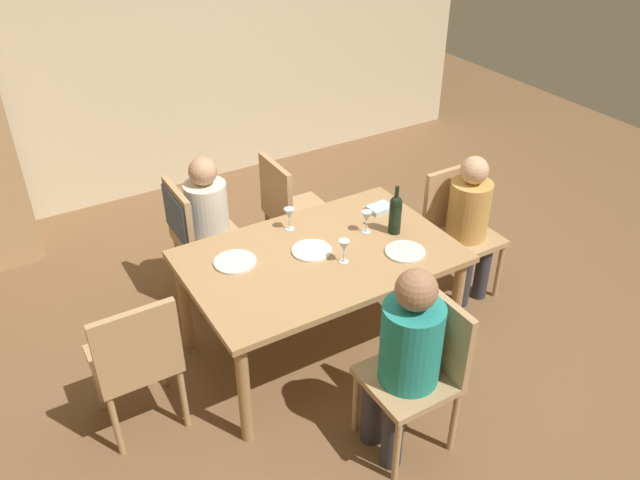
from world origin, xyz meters
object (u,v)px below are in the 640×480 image
object	(u,v)px
wine_bottle_tall_green	(395,213)
dinner_plate_guest_left	(405,252)
chair_far_right	(290,207)
dinner_plate_host	(312,251)
chair_right_end	(458,223)
wine_glass_centre	(367,218)
chair_left_end	(136,357)
chair_far_left	(192,228)
person_woman_host	(470,218)
wine_glass_near_left	(289,215)
dinner_plate_guest_right	(235,262)
person_man_guest	(211,217)
person_man_bearded	(406,352)
dining_table	(320,265)
wine_glass_near_right	(344,247)
chair_near	(422,363)

from	to	relation	value
wine_bottle_tall_green	dinner_plate_guest_left	bearing A→B (deg)	-110.17
chair_far_right	dinner_plate_host	distance (m)	0.93
chair_right_end	wine_glass_centre	size ratio (longest dim) A/B	6.17
chair_left_end	chair_far_left	bearing A→B (deg)	54.54
chair_right_end	wine_bottle_tall_green	size ratio (longest dim) A/B	2.82
chair_left_end	person_woman_host	bearing A→B (deg)	1.49
chair_left_end	dinner_plate_guest_left	distance (m)	1.66
chair_far_left	person_woman_host	size ratio (longest dim) A/B	0.85
wine_glass_near_left	dinner_plate_host	size ratio (longest dim) A/B	0.61
person_woman_host	dinner_plate_guest_right	size ratio (longest dim) A/B	4.30
chair_left_end	dinner_plate_guest_left	bearing A→B (deg)	-5.75
wine_glass_near_left	dinner_plate_guest_left	world-z (taller)	wine_glass_near_left
dinner_plate_guest_left	chair_far_right	bearing A→B (deg)	98.49
person_man_guest	wine_glass_near_left	bearing A→B (deg)	29.88
person_man_bearded	chair_right_end	bearing A→B (deg)	-50.99
dining_table	wine_glass_near_right	bearing A→B (deg)	-61.37
chair_left_end	person_woman_host	distance (m)	2.38
wine_glass_near_left	dinner_plate_guest_left	xyz separation A→B (m)	(0.47, -0.60, -0.10)
wine_glass_near_right	wine_bottle_tall_green	bearing A→B (deg)	14.36
chair_right_end	wine_bottle_tall_green	world-z (taller)	wine_bottle_tall_green
person_man_guest	chair_left_end	bearing A→B (deg)	-40.83
chair_far_right	person_man_guest	bearing A→B (deg)	-90.00
person_man_bearded	chair_near	bearing A→B (deg)	-90.00
chair_near	person_man_guest	size ratio (longest dim) A/B	0.84
dining_table	chair_right_end	xyz separation A→B (m)	(1.19, 0.09, -0.12)
chair_near	wine_glass_near_right	distance (m)	0.81
dinner_plate_guest_right	dining_table	bearing A→B (deg)	-20.11
dinner_plate_guest_right	wine_glass_centre	bearing A→B (deg)	-7.38
wine_glass_near_left	dinner_plate_host	xyz separation A→B (m)	(-0.01, -0.30, -0.10)
chair_right_end	wine_bottle_tall_green	bearing A→B (deg)	9.87
wine_bottle_tall_green	wine_glass_centre	distance (m)	0.18
person_man_bearded	person_man_guest	world-z (taller)	person_man_bearded
chair_near	dinner_plate_guest_right	bearing A→B (deg)	27.84
wine_bottle_tall_green	wine_glass_near_right	distance (m)	0.47
chair_right_end	chair_left_end	size ratio (longest dim) A/B	1.00
person_man_bearded	dinner_plate_host	xyz separation A→B (m)	(-0.00, 0.94, 0.08)
chair_right_end	person_woman_host	xyz separation A→B (m)	(-0.00, -0.11, 0.10)
dinner_plate_guest_left	chair_right_end	bearing A→B (deg)	24.60
chair_far_right	person_man_bearded	bearing A→B (deg)	-9.58
person_man_bearded	wine_bottle_tall_green	xyz separation A→B (m)	(0.56, 0.87, 0.21)
chair_right_end	chair_far_left	size ratio (longest dim) A/B	1.00
dining_table	dinner_plate_guest_left	xyz separation A→B (m)	(0.45, -0.25, 0.09)
dining_table	wine_bottle_tall_green	bearing A→B (deg)	-2.95
chair_near	person_man_bearded	distance (m)	0.17
person_woman_host	person_man_guest	xyz separation A→B (m)	(-1.53, 0.92, 0.00)
chair_near	wine_glass_near_right	bearing A→B (deg)	0.68
chair_right_end	chair_left_end	xyz separation A→B (m)	(-2.38, -0.17, 0.00)
dining_table	dinner_plate_guest_right	world-z (taller)	dinner_plate_guest_right
dining_table	person_woman_host	distance (m)	1.19
person_man_bearded	dinner_plate_guest_right	xyz separation A→B (m)	(-0.45, 1.07, 0.08)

